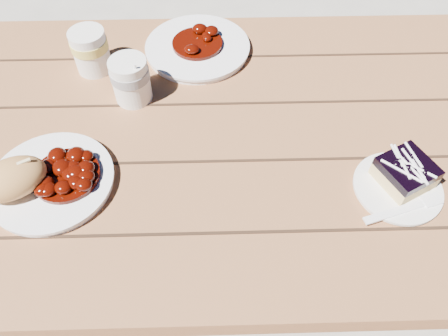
{
  "coord_description": "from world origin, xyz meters",
  "views": [
    {
      "loc": [
        0.19,
        -0.61,
        1.43
      ],
      "look_at": [
        0.2,
        -0.14,
        0.81
      ],
      "focal_mm": 35.0,
      "sensor_mm": 36.0,
      "label": 1
    }
  ],
  "objects_px": {
    "blueberry_cake": "(406,172)",
    "second_plate": "(198,48)",
    "picnic_table": "(139,178)",
    "dessert_plate": "(397,188)",
    "bread_roll": "(11,179)",
    "coffee_cup": "(131,80)",
    "main_plate": "(52,182)",
    "second_cup": "(91,51)"
  },
  "relations": [
    {
      "from": "coffee_cup",
      "to": "second_cup",
      "type": "distance_m",
      "value": 0.14
    },
    {
      "from": "dessert_plate",
      "to": "picnic_table",
      "type": "bearing_deg",
      "value": 163.38
    },
    {
      "from": "blueberry_cake",
      "to": "main_plate",
      "type": "bearing_deg",
      "value": 151.66
    },
    {
      "from": "picnic_table",
      "to": "dessert_plate",
      "type": "height_order",
      "value": "dessert_plate"
    },
    {
      "from": "main_plate",
      "to": "second_cup",
      "type": "height_order",
      "value": "second_cup"
    },
    {
      "from": "dessert_plate",
      "to": "blueberry_cake",
      "type": "xyz_separation_m",
      "value": [
        0.01,
        0.02,
        0.03
      ]
    },
    {
      "from": "coffee_cup",
      "to": "second_plate",
      "type": "bearing_deg",
      "value": 49.01
    },
    {
      "from": "main_plate",
      "to": "coffee_cup",
      "type": "relative_size",
      "value": 2.28
    },
    {
      "from": "picnic_table",
      "to": "main_plate",
      "type": "bearing_deg",
      "value": -134.5
    },
    {
      "from": "blueberry_cake",
      "to": "second_plate",
      "type": "xyz_separation_m",
      "value": [
        -0.39,
        0.41,
        -0.03
      ]
    },
    {
      "from": "dessert_plate",
      "to": "second_cup",
      "type": "xyz_separation_m",
      "value": [
        -0.62,
        0.36,
        0.05
      ]
    },
    {
      "from": "picnic_table",
      "to": "bread_roll",
      "type": "distance_m",
      "value": 0.31
    },
    {
      "from": "bread_roll",
      "to": "coffee_cup",
      "type": "relative_size",
      "value": 1.25
    },
    {
      "from": "picnic_table",
      "to": "second_cup",
      "type": "distance_m",
      "value": 0.31
    },
    {
      "from": "bread_roll",
      "to": "dessert_plate",
      "type": "xyz_separation_m",
      "value": [
        0.7,
        -0.01,
        -0.04
      ]
    },
    {
      "from": "bread_roll",
      "to": "second_plate",
      "type": "distance_m",
      "value": 0.53
    },
    {
      "from": "main_plate",
      "to": "coffee_cup",
      "type": "bearing_deg",
      "value": 60.43
    },
    {
      "from": "blueberry_cake",
      "to": "dessert_plate",
      "type": "bearing_deg",
      "value": -150.82
    },
    {
      "from": "picnic_table",
      "to": "main_plate",
      "type": "height_order",
      "value": "main_plate"
    },
    {
      "from": "picnic_table",
      "to": "second_plate",
      "type": "distance_m",
      "value": 0.35
    },
    {
      "from": "bread_roll",
      "to": "coffee_cup",
      "type": "distance_m",
      "value": 0.31
    },
    {
      "from": "picnic_table",
      "to": "coffee_cup",
      "type": "xyz_separation_m",
      "value": [
        0.01,
        0.11,
        0.21
      ]
    },
    {
      "from": "second_cup",
      "to": "picnic_table",
      "type": "bearing_deg",
      "value": -65.46
    },
    {
      "from": "second_plate",
      "to": "bread_roll",
      "type": "bearing_deg",
      "value": -128.31
    },
    {
      "from": "second_plate",
      "to": "second_cup",
      "type": "xyz_separation_m",
      "value": [
        -0.24,
        -0.06,
        0.04
      ]
    },
    {
      "from": "coffee_cup",
      "to": "bread_roll",
      "type": "bearing_deg",
      "value": -126.51
    },
    {
      "from": "second_plate",
      "to": "second_cup",
      "type": "height_order",
      "value": "second_cup"
    },
    {
      "from": "main_plate",
      "to": "blueberry_cake",
      "type": "height_order",
      "value": "blueberry_cake"
    },
    {
      "from": "dessert_plate",
      "to": "second_plate",
      "type": "bearing_deg",
      "value": 131.93
    },
    {
      "from": "main_plate",
      "to": "second_cup",
      "type": "relative_size",
      "value": 2.28
    },
    {
      "from": "dessert_plate",
      "to": "coffee_cup",
      "type": "height_order",
      "value": "coffee_cup"
    },
    {
      "from": "picnic_table",
      "to": "coffee_cup",
      "type": "relative_size",
      "value": 19.9
    },
    {
      "from": "main_plate",
      "to": "dessert_plate",
      "type": "distance_m",
      "value": 0.65
    },
    {
      "from": "dessert_plate",
      "to": "coffee_cup",
      "type": "xyz_separation_m",
      "value": [
        -0.52,
        0.26,
        0.05
      ]
    },
    {
      "from": "blueberry_cake",
      "to": "second_cup",
      "type": "height_order",
      "value": "second_cup"
    },
    {
      "from": "blueberry_cake",
      "to": "second_plate",
      "type": "bearing_deg",
      "value": 106.58
    },
    {
      "from": "main_plate",
      "to": "second_plate",
      "type": "relative_size",
      "value": 0.92
    },
    {
      "from": "picnic_table",
      "to": "blueberry_cake",
      "type": "bearing_deg",
      "value": -14.83
    },
    {
      "from": "picnic_table",
      "to": "main_plate",
      "type": "distance_m",
      "value": 0.25
    },
    {
      "from": "picnic_table",
      "to": "bread_roll",
      "type": "xyz_separation_m",
      "value": [
        -0.18,
        -0.15,
        0.21
      ]
    },
    {
      "from": "picnic_table",
      "to": "bread_roll",
      "type": "relative_size",
      "value": 15.95
    },
    {
      "from": "picnic_table",
      "to": "dessert_plate",
      "type": "xyz_separation_m",
      "value": [
        0.52,
        -0.16,
        0.17
      ]
    }
  ]
}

